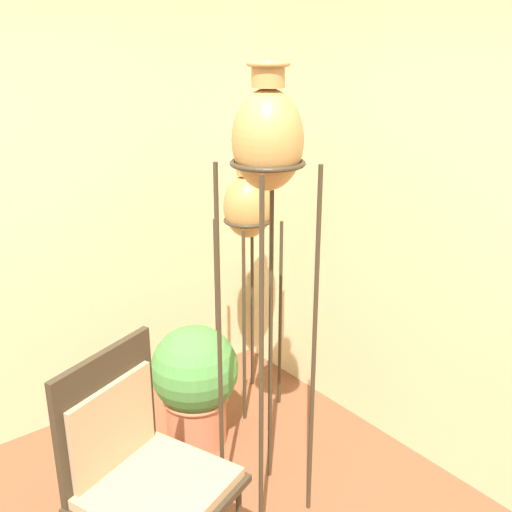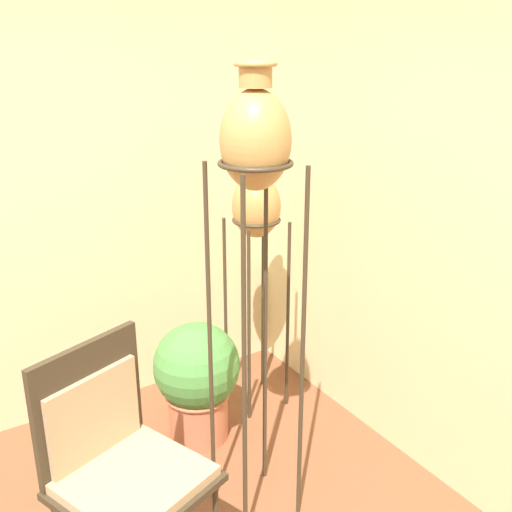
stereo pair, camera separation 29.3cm
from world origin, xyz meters
name	(u,v)px [view 1 (the left image)]	position (x,y,z in m)	size (l,w,h in m)	color
vase_stand_tall	(268,155)	(1.00, 0.63, 1.69)	(0.31, 0.31, 2.04)	#382D1E
vase_stand_medium	(248,212)	(1.48, 1.38, 1.22)	(0.29, 0.29, 1.50)	#382D1E
chair	(140,464)	(0.33, 0.56, 0.61)	(0.66, 0.65, 1.04)	#382D1E
potted_plant	(195,380)	(1.02, 1.25, 0.38)	(0.47, 0.47, 0.69)	#B26647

